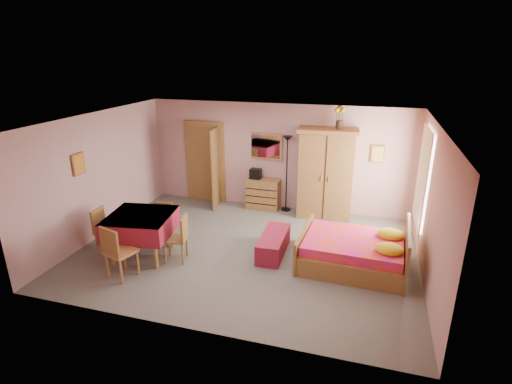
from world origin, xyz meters
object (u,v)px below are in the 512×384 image
(sunflower_vase, at_px, (339,117))
(bed, at_px, (353,244))
(wall_mirror, at_px, (266,146))
(chair_west, at_px, (108,231))
(floor_lamp, at_px, (287,174))
(chest_of_drawers, at_px, (263,194))
(chair_north, at_px, (162,224))
(chair_east, at_px, (175,238))
(dining_table, at_px, (142,236))
(stereo, at_px, (256,174))
(wardrobe, at_px, (326,174))
(bench, at_px, (273,244))
(chair_south, at_px, (121,251))

(sunflower_vase, bearing_deg, bed, -75.27)
(wall_mirror, distance_m, chair_west, 4.16)
(floor_lamp, distance_m, sunflower_vase, 1.87)
(chest_of_drawers, height_order, chair_north, chair_north)
(chair_east, bearing_deg, dining_table, 80.78)
(floor_lamp, bearing_deg, chair_east, -115.64)
(wall_mirror, xyz_separation_m, chair_west, (-2.33, -3.26, -1.11))
(stereo, height_order, bed, stereo)
(wall_mirror, xyz_separation_m, stereo, (-0.20, -0.20, -0.66))
(wardrobe, bearing_deg, chest_of_drawers, 173.74)
(floor_lamp, xyz_separation_m, chair_north, (-2.08, -2.45, -0.53))
(chest_of_drawers, relative_size, wardrobe, 0.38)
(wall_mirror, distance_m, floor_lamp, 0.86)
(wall_mirror, distance_m, bench, 2.91)
(dining_table, relative_size, chair_east, 1.30)
(wall_mirror, height_order, chair_north, wall_mirror)
(floor_lamp, distance_m, chair_east, 3.42)
(floor_lamp, xyz_separation_m, dining_table, (-2.15, -3.08, -0.51))
(stereo, xyz_separation_m, chair_south, (-1.32, -3.81, -0.40))
(wardrobe, height_order, chair_north, wardrobe)
(chest_of_drawers, bearing_deg, wardrobe, -1.39)
(chest_of_drawers, distance_m, floor_lamp, 0.80)
(wall_mirror, distance_m, chair_north, 3.23)
(wardrobe, relative_size, chair_north, 2.59)
(wardrobe, bearing_deg, chair_south, -133.07)
(stereo, relative_size, wardrobe, 0.13)
(sunflower_vase, relative_size, chair_west, 0.58)
(chair_south, bearing_deg, sunflower_vase, 66.00)
(chair_west, bearing_deg, chair_south, 44.68)
(bed, height_order, dining_table, bed)
(wardrobe, xyz_separation_m, chair_south, (-3.04, -3.74, -0.57))
(chair_south, height_order, chair_west, chair_south)
(chair_south, height_order, chair_east, chair_south)
(sunflower_vase, distance_m, chair_south, 5.31)
(bed, bearing_deg, sunflower_vase, 107.71)
(chest_of_drawers, relative_size, wall_mirror, 0.95)
(bed, relative_size, chair_west, 2.16)
(chair_east, bearing_deg, stereo, -25.03)
(chest_of_drawers, bearing_deg, bed, -43.42)
(chair_south, relative_size, chair_north, 1.20)
(wall_mirror, bearing_deg, chair_east, -101.11)
(sunflower_vase, height_order, chair_east, sunflower_vase)
(sunflower_vase, relative_size, bed, 0.27)
(bed, distance_m, chair_west, 4.72)
(chest_of_drawers, xyz_separation_m, chair_east, (-0.89, -3.00, 0.07))
(wardrobe, xyz_separation_m, chair_west, (-3.85, -2.99, -0.62))
(wall_mirror, xyz_separation_m, dining_table, (-1.57, -3.25, -1.12))
(floor_lamp, distance_m, chair_south, 4.40)
(chest_of_drawers, distance_m, wardrobe, 1.67)
(chair_west, bearing_deg, chest_of_drawers, 140.11)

